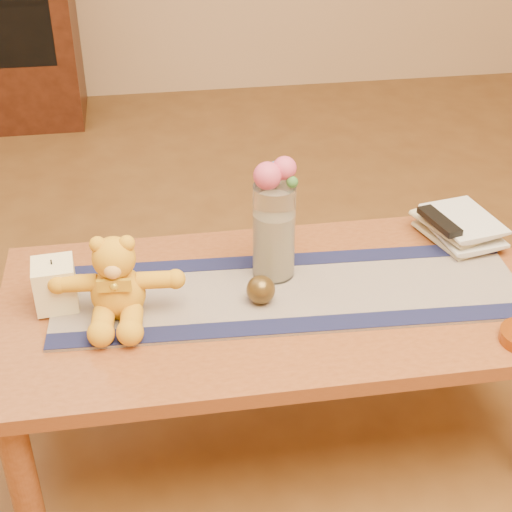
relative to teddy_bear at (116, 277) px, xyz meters
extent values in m
plane|color=brown|center=(0.39, 0.01, -0.56)|extent=(5.50, 5.50, 0.00)
cube|color=brown|center=(0.39, 0.01, -0.13)|extent=(1.40, 0.70, 0.04)
cylinder|color=brown|center=(-0.25, -0.28, -0.36)|extent=(0.07, 0.07, 0.41)
cylinder|color=brown|center=(-0.25, 0.30, -0.36)|extent=(0.07, 0.07, 0.41)
cylinder|color=brown|center=(1.03, 0.30, -0.36)|extent=(0.07, 0.07, 0.41)
cube|color=#201C4E|center=(0.43, 0.02, -0.11)|extent=(1.22, 0.41, 0.01)
cube|color=#14183E|center=(0.42, -0.12, -0.10)|extent=(1.20, 0.12, 0.00)
cube|color=#14183E|center=(0.44, 0.17, -0.10)|extent=(1.20, 0.12, 0.00)
cube|color=#FFF2BB|center=(-0.15, 0.06, -0.04)|extent=(0.11, 0.11, 0.12)
cylinder|color=black|center=(-0.15, 0.06, 0.02)|extent=(0.00, 0.00, 0.01)
cylinder|color=silver|center=(0.40, 0.11, 0.03)|extent=(0.11, 0.11, 0.26)
cylinder|color=beige|center=(0.40, 0.11, -0.01)|extent=(0.09, 0.09, 0.18)
sphere|color=#C8466A|center=(0.38, 0.10, 0.19)|extent=(0.07, 0.07, 0.07)
sphere|color=#C8466A|center=(0.43, 0.11, 0.20)|extent=(0.06, 0.06, 0.06)
sphere|color=#5160B1|center=(0.41, 0.14, 0.19)|extent=(0.04, 0.04, 0.04)
sphere|color=#5160B1|center=(0.37, 0.13, 0.18)|extent=(0.04, 0.04, 0.04)
sphere|color=#33662D|center=(0.44, 0.09, 0.18)|extent=(0.03, 0.03, 0.03)
sphere|color=#4F3B1A|center=(0.35, -0.01, -0.07)|extent=(0.08, 0.08, 0.07)
imported|color=beige|center=(0.88, 0.19, -0.10)|extent=(0.22, 0.26, 0.02)
imported|color=beige|center=(0.89, 0.19, -0.08)|extent=(0.19, 0.25, 0.02)
imported|color=beige|center=(0.87, 0.19, -0.06)|extent=(0.23, 0.27, 0.02)
imported|color=beige|center=(0.88, 0.19, -0.04)|extent=(0.20, 0.25, 0.02)
cube|color=black|center=(0.88, 0.18, -0.03)|extent=(0.08, 0.17, 0.02)
camera|label=1|loc=(0.09, -1.55, 1.03)|focal=53.50mm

